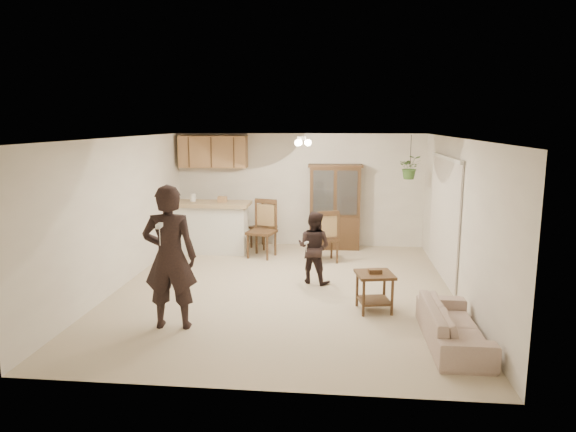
# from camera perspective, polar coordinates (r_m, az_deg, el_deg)

# --- Properties ---
(floor) EXTENTS (6.50, 6.50, 0.00)m
(floor) POSITION_cam_1_polar(r_m,az_deg,el_deg) (8.60, -0.50, -8.22)
(floor) COLOR #C4AD94
(floor) RESTS_ON ground
(ceiling) EXTENTS (5.50, 6.50, 0.02)m
(ceiling) POSITION_cam_1_polar(r_m,az_deg,el_deg) (8.15, -0.53, 8.67)
(ceiling) COLOR silver
(ceiling) RESTS_ON wall_back
(wall_back) EXTENTS (5.50, 0.02, 2.50)m
(wall_back) POSITION_cam_1_polar(r_m,az_deg,el_deg) (11.48, 1.26, 2.92)
(wall_back) COLOR silver
(wall_back) RESTS_ON ground
(wall_front) EXTENTS (5.50, 0.02, 2.50)m
(wall_front) POSITION_cam_1_polar(r_m,az_deg,el_deg) (5.16, -4.49, -6.52)
(wall_front) COLOR silver
(wall_front) RESTS_ON ground
(wall_left) EXTENTS (0.02, 6.50, 2.50)m
(wall_left) POSITION_cam_1_polar(r_m,az_deg,el_deg) (9.01, -18.18, 0.31)
(wall_left) COLOR silver
(wall_left) RESTS_ON ground
(wall_right) EXTENTS (0.02, 6.50, 2.50)m
(wall_right) POSITION_cam_1_polar(r_m,az_deg,el_deg) (8.45, 18.37, -0.34)
(wall_right) COLOR silver
(wall_right) RESTS_ON ground
(breakfast_bar) EXTENTS (1.60, 0.55, 1.00)m
(breakfast_bar) POSITION_cam_1_polar(r_m,az_deg,el_deg) (11.04, -8.75, -1.46)
(breakfast_bar) COLOR silver
(breakfast_bar) RESTS_ON floor
(bar_top) EXTENTS (1.75, 0.70, 0.08)m
(bar_top) POSITION_cam_1_polar(r_m,az_deg,el_deg) (10.94, -8.83, 1.36)
(bar_top) COLOR tan
(bar_top) RESTS_ON breakfast_bar
(upper_cabinets) EXTENTS (1.50, 0.34, 0.70)m
(upper_cabinets) POSITION_cam_1_polar(r_m,az_deg,el_deg) (11.53, -8.32, 7.08)
(upper_cabinets) COLOR brown
(upper_cabinets) RESTS_ON wall_back
(vertical_blinds) EXTENTS (0.06, 2.30, 2.10)m
(vertical_blinds) POSITION_cam_1_polar(r_m,az_deg,el_deg) (9.33, 16.90, -0.22)
(vertical_blinds) COLOR beige
(vertical_blinds) RESTS_ON wall_right
(ceiling_fixture) EXTENTS (0.36, 0.36, 0.20)m
(ceiling_fixture) POSITION_cam_1_polar(r_m,az_deg,el_deg) (9.33, 1.52, 8.27)
(ceiling_fixture) COLOR #FFE9BF
(ceiling_fixture) RESTS_ON ceiling
(hanging_plant) EXTENTS (0.43, 0.37, 0.48)m
(hanging_plant) POSITION_cam_1_polar(r_m,az_deg,el_deg) (10.63, 13.41, 5.29)
(hanging_plant) COLOR #325622
(hanging_plant) RESTS_ON ceiling
(plant_cord) EXTENTS (0.01, 0.01, 0.65)m
(plant_cord) POSITION_cam_1_polar(r_m,az_deg,el_deg) (10.61, 13.48, 7.03)
(plant_cord) COLOR black
(plant_cord) RESTS_ON ceiling
(sofa) EXTENTS (0.75, 1.88, 0.73)m
(sofa) POSITION_cam_1_polar(r_m,az_deg,el_deg) (6.83, 17.96, -10.53)
(sofa) COLOR #C1B39F
(sofa) RESTS_ON floor
(adult) EXTENTS (0.69, 0.49, 1.80)m
(adult) POSITION_cam_1_polar(r_m,az_deg,el_deg) (7.03, -12.97, -5.10)
(adult) COLOR black
(adult) RESTS_ON floor
(child) EXTENTS (0.80, 0.73, 1.35)m
(child) POSITION_cam_1_polar(r_m,az_deg,el_deg) (8.82, 2.90, -3.19)
(child) COLOR black
(child) RESTS_ON floor
(china_hutch) EXTENTS (1.18, 0.48, 1.85)m
(china_hutch) POSITION_cam_1_polar(r_m,az_deg,el_deg) (11.23, 5.21, 0.96)
(china_hutch) COLOR #361E13
(china_hutch) RESTS_ON floor
(side_table) EXTENTS (0.61, 0.61, 0.64)m
(side_table) POSITION_cam_1_polar(r_m,az_deg,el_deg) (7.72, 9.56, -8.24)
(side_table) COLOR #361E13
(side_table) RESTS_ON floor
(chair_bar) EXTENTS (0.64, 0.64, 1.18)m
(chair_bar) POSITION_cam_1_polar(r_m,az_deg,el_deg) (10.57, -2.94, -2.81)
(chair_bar) COLOR #361E13
(chair_bar) RESTS_ON floor
(chair_hutch_left) EXTENTS (0.63, 0.63, 1.03)m
(chair_hutch_left) POSITION_cam_1_polar(r_m,az_deg,el_deg) (11.39, -2.77, -2.06)
(chair_hutch_left) COLOR #361E13
(chair_hutch_left) RESTS_ON floor
(chair_hutch_right) EXTENTS (0.59, 0.59, 1.06)m
(chair_hutch_right) POSITION_cam_1_polar(r_m,az_deg,el_deg) (10.25, 4.14, -3.44)
(chair_hutch_right) COLOR #361E13
(chair_hutch_right) RESTS_ON floor
(controller_adult) EXTENTS (0.07, 0.17, 0.05)m
(controller_adult) POSITION_cam_1_polar(r_m,az_deg,el_deg) (6.47, -14.12, -1.06)
(controller_adult) COLOR silver
(controller_adult) RESTS_ON adult
(controller_child) EXTENTS (0.07, 0.11, 0.03)m
(controller_child) POSITION_cam_1_polar(r_m,az_deg,el_deg) (8.54, 2.06, -2.99)
(controller_child) COLOR silver
(controller_child) RESTS_ON child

